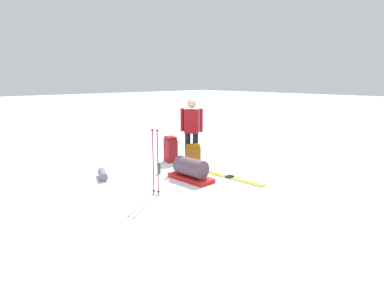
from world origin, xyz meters
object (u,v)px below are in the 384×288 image
at_px(thermos_bottle, 159,168).
at_px(backpack_large_dark, 171,149).
at_px(sleeping_mat_rolled, 103,174).
at_px(ski_poles_planted_near, 155,159).
at_px(skier_standing, 192,129).
at_px(ski_pair_near, 230,177).
at_px(gear_sled, 191,170).
at_px(backpack_bright, 193,156).

bearing_deg(thermos_bottle, backpack_large_dark, -52.90).
distance_m(backpack_large_dark, sleeping_mat_rolled, 2.10).
bearing_deg(ski_poles_planted_near, skier_standing, -60.53).
xyz_separation_m(ski_pair_near, backpack_large_dark, (2.05, 0.04, 0.32)).
bearing_deg(thermos_bottle, ski_pair_near, -144.81).
distance_m(ski_poles_planted_near, gear_sled, 1.25).
distance_m(skier_standing, sleeping_mat_rolled, 2.43).
distance_m(ski_pair_near, sleeping_mat_rolled, 2.86).
height_order(ski_pair_near, backpack_bright, backpack_bright).
distance_m(sleeping_mat_rolled, thermos_bottle, 1.29).
relative_size(ski_pair_near, sleeping_mat_rolled, 3.24).
xyz_separation_m(skier_standing, backpack_bright, (-0.19, 0.13, -0.66)).
height_order(backpack_large_dark, gear_sled, backpack_large_dark).
xyz_separation_m(ski_poles_planted_near, thermos_bottle, (1.10, -0.91, -0.58)).
bearing_deg(sleeping_mat_rolled, ski_pair_near, -132.15).
height_order(backpack_large_dark, thermos_bottle, backpack_large_dark).
height_order(ski_pair_near, gear_sled, gear_sled).
height_order(skier_standing, ski_pair_near, skier_standing).
xyz_separation_m(gear_sled, sleeping_mat_rolled, (1.43, 1.37, -0.13)).
distance_m(gear_sled, thermos_bottle, 0.90).
bearing_deg(gear_sled, skier_standing, -43.55).
relative_size(skier_standing, backpack_large_dark, 2.48).
distance_m(backpack_large_dark, gear_sled, 1.72).
bearing_deg(ski_pair_near, gear_sled, 56.70).
bearing_deg(skier_standing, ski_pair_near, 176.23).
height_order(sleeping_mat_rolled, thermos_bottle, thermos_bottle).
bearing_deg(backpack_large_dark, sleeping_mat_rolled, 93.82).
bearing_deg(gear_sled, sleeping_mat_rolled, 43.89).
xyz_separation_m(ski_pair_near, sleeping_mat_rolled, (1.92, 2.12, 0.08)).
bearing_deg(backpack_bright, sleeping_mat_rolled, 70.39).
bearing_deg(backpack_large_dark, backpack_bright, -179.73).
bearing_deg(skier_standing, sleeping_mat_rolled, 76.01).
xyz_separation_m(ski_pair_near, ski_poles_planted_near, (0.26, 1.87, 0.70)).
relative_size(backpack_large_dark, sleeping_mat_rolled, 1.25).
height_order(backpack_large_dark, ski_poles_planted_near, ski_poles_planted_near).
bearing_deg(ski_poles_planted_near, gear_sled, -78.45).
distance_m(backpack_large_dark, thermos_bottle, 1.17).
bearing_deg(ski_poles_planted_near, backpack_bright, -63.47).
height_order(skier_standing, thermos_bottle, skier_standing).
distance_m(backpack_bright, gear_sled, 0.99).
distance_m(ski_pair_near, thermos_bottle, 1.67).
height_order(gear_sled, thermos_bottle, gear_sled).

